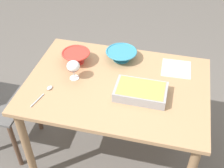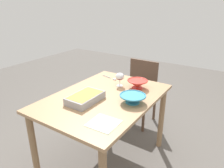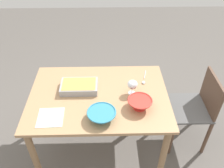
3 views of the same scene
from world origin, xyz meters
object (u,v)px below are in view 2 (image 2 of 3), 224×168
at_px(wine_glass, 120,77).
at_px(mixing_bowl, 133,98).
at_px(casserole_dish, 85,98).
at_px(small_bowl, 137,84).
at_px(chair, 139,88).
at_px(dining_table, 104,106).
at_px(napkin, 104,123).
at_px(serving_spoon, 112,78).

bearing_deg(wine_glass, mixing_bowl, -132.15).
bearing_deg(casserole_dish, small_bowl, -25.39).
xyz_separation_m(chair, wine_glass, (-0.67, -0.09, 0.38)).
bearing_deg(wine_glass, dining_table, -177.23).
height_order(casserole_dish, napkin, casserole_dish).
height_order(dining_table, small_bowl, small_bowl).
relative_size(chair, serving_spoon, 3.85).
xyz_separation_m(small_bowl, serving_spoon, (0.09, 0.36, -0.04)).
bearing_deg(mixing_bowl, napkin, 177.33).
relative_size(wine_glass, serving_spoon, 0.65).
height_order(dining_table, wine_glass, wine_glass).
xyz_separation_m(small_bowl, napkin, (-0.72, -0.09, -0.05)).
xyz_separation_m(dining_table, casserole_dish, (-0.18, 0.08, 0.14)).
xyz_separation_m(chair, serving_spoon, (-0.54, 0.09, 0.29)).
distance_m(wine_glass, small_bowl, 0.19).
height_order(chair, mixing_bowl, chair).
xyz_separation_m(dining_table, chair, (0.97, 0.11, -0.17)).
distance_m(wine_glass, mixing_bowl, 0.40).
bearing_deg(small_bowl, serving_spoon, 76.63).
distance_m(dining_table, wine_glass, 0.36).
xyz_separation_m(dining_table, napkin, (-0.38, -0.26, 0.11)).
distance_m(small_bowl, napkin, 0.73).
bearing_deg(casserole_dish, napkin, -120.83).
distance_m(dining_table, chair, 0.99).
relative_size(small_bowl, napkin, 0.98).
height_order(casserole_dish, small_bowl, small_bowl).
bearing_deg(napkin, small_bowl, 7.45).
distance_m(mixing_bowl, small_bowl, 0.33).
height_order(casserole_dish, serving_spoon, casserole_dish).
bearing_deg(serving_spoon, wine_glass, -126.03).
height_order(dining_table, chair, chair).
xyz_separation_m(mixing_bowl, small_bowl, (0.31, 0.11, 0.01)).
xyz_separation_m(dining_table, small_bowl, (0.34, -0.17, 0.16)).
xyz_separation_m(chair, mixing_bowl, (-0.94, -0.39, 0.32)).
xyz_separation_m(chair, small_bowl, (-0.62, -0.27, 0.33)).
distance_m(chair, napkin, 1.42).
relative_size(dining_table, chair, 1.47).
distance_m(dining_table, small_bowl, 0.41).
bearing_deg(mixing_bowl, dining_table, 96.16).
xyz_separation_m(wine_glass, mixing_bowl, (-0.27, -0.29, -0.05)).
distance_m(casserole_dish, small_bowl, 0.58).
relative_size(chair, mixing_bowl, 3.62).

